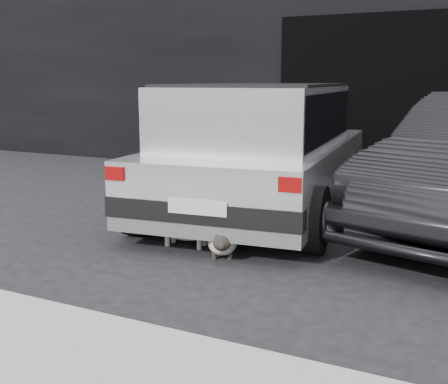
% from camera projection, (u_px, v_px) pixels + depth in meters
% --- Properties ---
extents(ground, '(80.00, 80.00, 0.00)m').
position_uv_depth(ground, '(233.00, 233.00, 5.89)').
color(ground, black).
rests_on(ground, ground).
extents(building_facade, '(34.00, 4.00, 5.00)m').
position_uv_depth(building_facade, '(425.00, 28.00, 10.22)').
color(building_facade, black).
rests_on(building_facade, ground).
extents(garage_opening, '(4.00, 0.10, 2.60)m').
position_uv_depth(garage_opening, '(403.00, 98.00, 8.69)').
color(garage_opening, black).
rests_on(garage_opening, ground).
extents(curb, '(18.00, 0.25, 0.12)m').
position_uv_depth(curb, '(193.00, 354.00, 3.16)').
color(curb, '#989893').
rests_on(curb, ground).
extents(silver_hatchback, '(2.43, 4.35, 1.54)m').
position_uv_depth(silver_hatchback, '(262.00, 144.00, 6.62)').
color(silver_hatchback, silver).
rests_on(silver_hatchback, ground).
extents(cat_siamese, '(0.50, 0.76, 0.29)m').
position_uv_depth(cat_siamese, '(223.00, 241.00, 5.12)').
color(cat_siamese, beige).
rests_on(cat_siamese, ground).
extents(cat_white, '(0.84, 0.35, 0.39)m').
position_uv_depth(cat_white, '(190.00, 227.00, 5.38)').
color(cat_white, silver).
rests_on(cat_white, ground).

